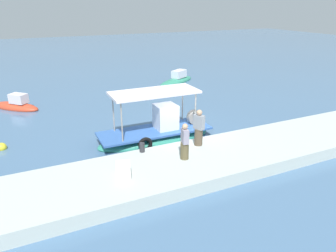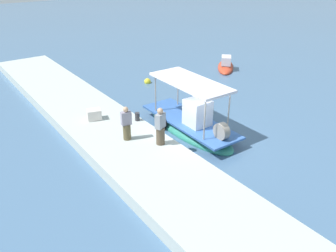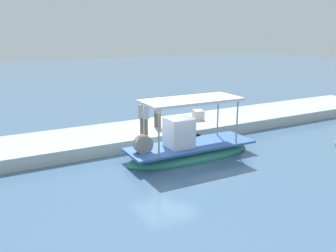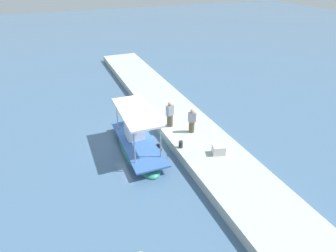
{
  "view_description": "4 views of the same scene",
  "coord_description": "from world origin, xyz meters",
  "px_view_note": "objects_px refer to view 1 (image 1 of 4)",
  "views": [
    {
      "loc": [
        -7.16,
        -14.0,
        6.81
      ],
      "look_at": [
        -1.12,
        -1.18,
        1.28
      ],
      "focal_mm": 33.72,
      "sensor_mm": 36.0,
      "label": 1
    },
    {
      "loc": [
        10.9,
        -9.95,
        8.18
      ],
      "look_at": [
        -0.86,
        -1.39,
        0.86
      ],
      "focal_mm": 36.73,
      "sensor_mm": 36.0,
      "label": 2
    },
    {
      "loc": [
        7.08,
        13.18,
        5.54
      ],
      "look_at": [
        -1.04,
        -1.6,
        1.05
      ],
      "focal_mm": 38.18,
      "sensor_mm": 36.0,
      "label": 3
    },
    {
      "loc": [
        -15.98,
        4.33,
        10.19
      ],
      "look_at": [
        -0.68,
        -1.99,
        0.94
      ],
      "focal_mm": 31.69,
      "sensor_mm": 36.0,
      "label": 4
    }
  ],
  "objects_px": {
    "fisherman_near_bollard": "(199,129)",
    "moored_boat_near": "(16,106)",
    "fisherman_by_crate": "(185,143)",
    "mooring_bollard": "(142,147)",
    "marker_buoy": "(2,147)",
    "moored_boat_mid": "(177,80)",
    "cargo_crate": "(123,170)",
    "main_fishing_boat": "(157,132)"
  },
  "relations": [
    {
      "from": "fisherman_near_bollard",
      "to": "moored_boat_near",
      "type": "height_order",
      "value": "fisherman_near_bollard"
    },
    {
      "from": "mooring_bollard",
      "to": "marker_buoy",
      "type": "distance_m",
      "value": 7.33
    },
    {
      "from": "main_fishing_boat",
      "to": "moored_boat_mid",
      "type": "bearing_deg",
      "value": 58.77
    },
    {
      "from": "main_fishing_boat",
      "to": "cargo_crate",
      "type": "bearing_deg",
      "value": -128.44
    },
    {
      "from": "main_fishing_boat",
      "to": "moored_boat_near",
      "type": "height_order",
      "value": "main_fishing_boat"
    },
    {
      "from": "marker_buoy",
      "to": "cargo_crate",
      "type": "bearing_deg",
      "value": -54.0
    },
    {
      "from": "mooring_bollard",
      "to": "cargo_crate",
      "type": "xyz_separation_m",
      "value": [
        -1.41,
        -1.71,
        0.06
      ]
    },
    {
      "from": "fisherman_near_bollard",
      "to": "moored_boat_mid",
      "type": "xyz_separation_m",
      "value": [
        5.83,
        13.86,
        -1.19
      ]
    },
    {
      "from": "moored_boat_near",
      "to": "fisherman_near_bollard",
      "type": "bearing_deg",
      "value": -56.59
    },
    {
      "from": "fisherman_by_crate",
      "to": "moored_boat_near",
      "type": "bearing_deg",
      "value": 116.99
    },
    {
      "from": "main_fishing_boat",
      "to": "fisherman_near_bollard",
      "type": "xyz_separation_m",
      "value": [
        1.02,
        -2.56,
        0.93
      ]
    },
    {
      "from": "main_fishing_boat",
      "to": "fisherman_by_crate",
      "type": "relative_size",
      "value": 3.87
    },
    {
      "from": "fisherman_by_crate",
      "to": "moored_boat_mid",
      "type": "distance_m",
      "value": 16.48
    },
    {
      "from": "cargo_crate",
      "to": "fisherman_near_bollard",
      "type": "bearing_deg",
      "value": 17.49
    },
    {
      "from": "fisherman_near_bollard",
      "to": "fisherman_by_crate",
      "type": "relative_size",
      "value": 1.08
    },
    {
      "from": "cargo_crate",
      "to": "moored_boat_mid",
      "type": "distance_m",
      "value": 18.1
    },
    {
      "from": "main_fishing_boat",
      "to": "marker_buoy",
      "type": "distance_m",
      "value": 7.81
    },
    {
      "from": "marker_buoy",
      "to": "moored_boat_near",
      "type": "xyz_separation_m",
      "value": [
        0.8,
        6.87,
        0.09
      ]
    },
    {
      "from": "mooring_bollard",
      "to": "marker_buoy",
      "type": "xyz_separation_m",
      "value": [
        -5.83,
        4.38,
        -0.69
      ]
    },
    {
      "from": "fisherman_near_bollard",
      "to": "mooring_bollard",
      "type": "distance_m",
      "value": 2.75
    },
    {
      "from": "mooring_bollard",
      "to": "cargo_crate",
      "type": "height_order",
      "value": "cargo_crate"
    },
    {
      "from": "marker_buoy",
      "to": "main_fishing_boat",
      "type": "bearing_deg",
      "value": -16.67
    },
    {
      "from": "moored_boat_mid",
      "to": "mooring_bollard",
      "type": "bearing_deg",
      "value": -122.28
    },
    {
      "from": "moored_boat_mid",
      "to": "marker_buoy",
      "type": "bearing_deg",
      "value": -147.7
    },
    {
      "from": "main_fishing_boat",
      "to": "marker_buoy",
      "type": "bearing_deg",
      "value": 163.33
    },
    {
      "from": "fisherman_by_crate",
      "to": "main_fishing_boat",
      "type": "bearing_deg",
      "value": 86.19
    },
    {
      "from": "cargo_crate",
      "to": "moored_boat_mid",
      "type": "xyz_separation_m",
      "value": [
        9.9,
        15.14,
        -0.67
      ]
    },
    {
      "from": "fisherman_near_bollard",
      "to": "mooring_bollard",
      "type": "xyz_separation_m",
      "value": [
        -2.66,
        0.42,
        -0.58
      ]
    },
    {
      "from": "fisherman_by_crate",
      "to": "moored_boat_mid",
      "type": "relative_size",
      "value": 0.33
    },
    {
      "from": "main_fishing_boat",
      "to": "moored_boat_near",
      "type": "relative_size",
      "value": 1.78
    },
    {
      "from": "marker_buoy",
      "to": "moored_boat_mid",
      "type": "xyz_separation_m",
      "value": [
        14.32,
        9.05,
        0.08
      ]
    },
    {
      "from": "fisherman_by_crate",
      "to": "cargo_crate",
      "type": "relative_size",
      "value": 2.32
    },
    {
      "from": "fisherman_by_crate",
      "to": "moored_boat_mid",
      "type": "height_order",
      "value": "fisherman_by_crate"
    },
    {
      "from": "fisherman_near_bollard",
      "to": "moored_boat_mid",
      "type": "bearing_deg",
      "value": 67.19
    },
    {
      "from": "main_fishing_boat",
      "to": "fisherman_near_bollard",
      "type": "bearing_deg",
      "value": -68.31
    },
    {
      "from": "fisherman_by_crate",
      "to": "mooring_bollard",
      "type": "relative_size",
      "value": 3.79
    },
    {
      "from": "marker_buoy",
      "to": "moored_boat_mid",
      "type": "relative_size",
      "value": 0.1
    },
    {
      "from": "cargo_crate",
      "to": "marker_buoy",
      "type": "bearing_deg",
      "value": 126.0
    },
    {
      "from": "mooring_bollard",
      "to": "cargo_crate",
      "type": "bearing_deg",
      "value": -129.63
    },
    {
      "from": "main_fishing_boat",
      "to": "moored_boat_mid",
      "type": "relative_size",
      "value": 1.3
    },
    {
      "from": "fisherman_by_crate",
      "to": "cargo_crate",
      "type": "bearing_deg",
      "value": -173.83
    },
    {
      "from": "fisherman_near_bollard",
      "to": "moored_boat_near",
      "type": "bearing_deg",
      "value": 123.41
    }
  ]
}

